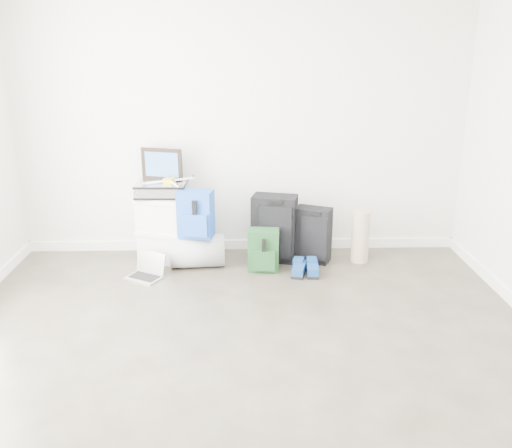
{
  "coord_description": "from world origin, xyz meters",
  "views": [
    {
      "loc": [
        -0.01,
        -2.91,
        2.07
      ],
      "look_at": [
        0.13,
        1.9,
        0.47
      ],
      "focal_mm": 38.0,
      "sensor_mm": 36.0,
      "label": 1
    }
  ],
  "objects_px": {
    "duffel_bag": "(197,251)",
    "large_suitcase": "(274,228)",
    "boxes_stack": "(164,228)",
    "briefcase": "(162,189)",
    "carry_on": "(313,235)",
    "laptop": "(147,271)"
  },
  "relations": [
    {
      "from": "briefcase",
      "to": "laptop",
      "type": "xyz_separation_m",
      "value": [
        -0.11,
        -0.44,
        -0.68
      ]
    },
    {
      "from": "boxes_stack",
      "to": "duffel_bag",
      "type": "distance_m",
      "value": 0.43
    },
    {
      "from": "duffel_bag",
      "to": "large_suitcase",
      "type": "bearing_deg",
      "value": 7.1
    },
    {
      "from": "boxes_stack",
      "to": "laptop",
      "type": "bearing_deg",
      "value": -86.85
    },
    {
      "from": "carry_on",
      "to": "duffel_bag",
      "type": "bearing_deg",
      "value": -149.54
    },
    {
      "from": "boxes_stack",
      "to": "laptop",
      "type": "distance_m",
      "value": 0.53
    },
    {
      "from": "boxes_stack",
      "to": "carry_on",
      "type": "xyz_separation_m",
      "value": [
        1.48,
        -0.09,
        -0.06
      ]
    },
    {
      "from": "large_suitcase",
      "to": "laptop",
      "type": "relative_size",
      "value": 1.73
    },
    {
      "from": "carry_on",
      "to": "laptop",
      "type": "distance_m",
      "value": 1.65
    },
    {
      "from": "duffel_bag",
      "to": "laptop",
      "type": "height_order",
      "value": "duffel_bag"
    },
    {
      "from": "duffel_bag",
      "to": "carry_on",
      "type": "bearing_deg",
      "value": 1.09
    },
    {
      "from": "briefcase",
      "to": "large_suitcase",
      "type": "height_order",
      "value": "briefcase"
    },
    {
      "from": "briefcase",
      "to": "boxes_stack",
      "type": "bearing_deg",
      "value": 2.4
    },
    {
      "from": "boxes_stack",
      "to": "duffel_bag",
      "type": "xyz_separation_m",
      "value": [
        0.34,
        -0.2,
        -0.17
      ]
    },
    {
      "from": "laptop",
      "to": "carry_on",
      "type": "bearing_deg",
      "value": 42.41
    },
    {
      "from": "briefcase",
      "to": "carry_on",
      "type": "relative_size",
      "value": 0.87
    },
    {
      "from": "large_suitcase",
      "to": "boxes_stack",
      "type": "bearing_deg",
      "value": -168.13
    },
    {
      "from": "duffel_bag",
      "to": "carry_on",
      "type": "xyz_separation_m",
      "value": [
        1.14,
        0.11,
        0.12
      ]
    },
    {
      "from": "duffel_bag",
      "to": "large_suitcase",
      "type": "distance_m",
      "value": 0.79
    },
    {
      "from": "boxes_stack",
      "to": "carry_on",
      "type": "bearing_deg",
      "value": 14.08
    },
    {
      "from": "boxes_stack",
      "to": "briefcase",
      "type": "height_order",
      "value": "briefcase"
    },
    {
      "from": "large_suitcase",
      "to": "laptop",
      "type": "xyz_separation_m",
      "value": [
        -1.22,
        -0.39,
        -0.28
      ]
    }
  ]
}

